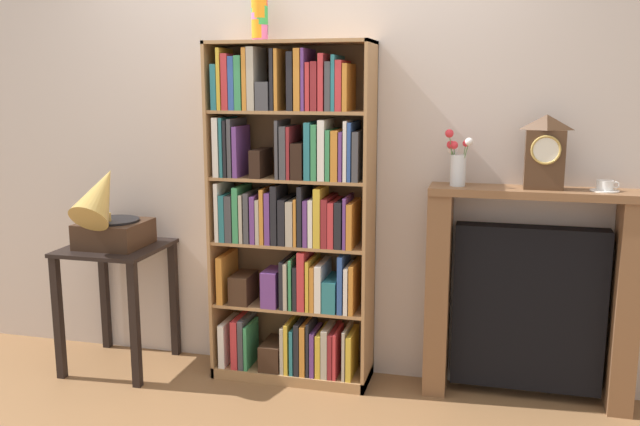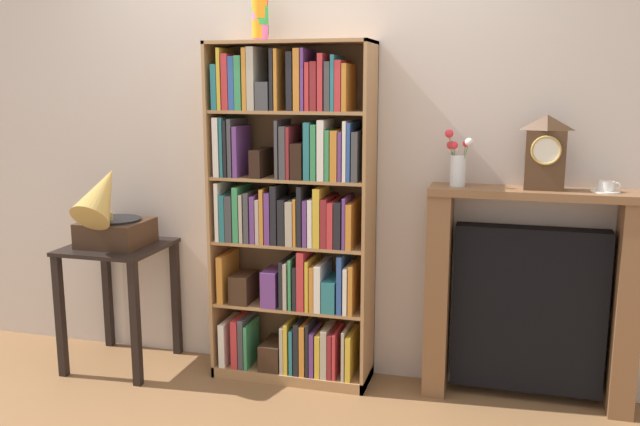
{
  "view_description": "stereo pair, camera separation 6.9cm",
  "coord_description": "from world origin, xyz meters",
  "px_view_note": "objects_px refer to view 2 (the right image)",
  "views": [
    {
      "loc": [
        1.06,
        -3.37,
        1.65
      ],
      "look_at": [
        0.16,
        0.14,
        0.96
      ],
      "focal_mm": 38.29,
      "sensor_mm": 36.0,
      "label": 1
    },
    {
      "loc": [
        1.13,
        -3.35,
        1.65
      ],
      "look_at": [
        0.16,
        0.14,
        0.96
      ],
      "focal_mm": 38.29,
      "sensor_mm": 36.0,
      "label": 2
    }
  ],
  "objects_px": {
    "bookshelf": "(291,221)",
    "side_table_left": "(119,275)",
    "gramophone": "(109,214)",
    "teacup_with_saucer": "(606,187)",
    "flower_vase": "(457,162)",
    "cup_stack": "(260,14)",
    "mantel_clock": "(545,152)",
    "fireplace_mantel": "(529,299)"
  },
  "relations": [
    {
      "from": "flower_vase",
      "to": "teacup_with_saucer",
      "type": "bearing_deg",
      "value": -0.2
    },
    {
      "from": "cup_stack",
      "to": "side_table_left",
      "type": "distance_m",
      "value": 1.7
    },
    {
      "from": "fireplace_mantel",
      "to": "cup_stack",
      "type": "bearing_deg",
      "value": -179.23
    },
    {
      "from": "side_table_left",
      "to": "fireplace_mantel",
      "type": "relative_size",
      "value": 0.65
    },
    {
      "from": "gramophone",
      "to": "flower_vase",
      "type": "height_order",
      "value": "flower_vase"
    },
    {
      "from": "bookshelf",
      "to": "side_table_left",
      "type": "distance_m",
      "value": 1.09
    },
    {
      "from": "side_table_left",
      "to": "fireplace_mantel",
      "type": "distance_m",
      "value": 2.3
    },
    {
      "from": "cup_stack",
      "to": "teacup_with_saucer",
      "type": "relative_size",
      "value": 2.08
    },
    {
      "from": "side_table_left",
      "to": "flower_vase",
      "type": "relative_size",
      "value": 2.5
    },
    {
      "from": "teacup_with_saucer",
      "to": "bookshelf",
      "type": "bearing_deg",
      "value": -178.56
    },
    {
      "from": "side_table_left",
      "to": "bookshelf",
      "type": "bearing_deg",
      "value": 5.79
    },
    {
      "from": "fireplace_mantel",
      "to": "flower_vase",
      "type": "distance_m",
      "value": 0.8
    },
    {
      "from": "bookshelf",
      "to": "gramophone",
      "type": "xyz_separation_m",
      "value": [
        -1.03,
        -0.16,
        0.02
      ]
    },
    {
      "from": "fireplace_mantel",
      "to": "bookshelf",
      "type": "bearing_deg",
      "value": -177.27
    },
    {
      "from": "bookshelf",
      "to": "cup_stack",
      "type": "xyz_separation_m",
      "value": [
        -0.18,
        0.04,
        1.11
      ]
    },
    {
      "from": "gramophone",
      "to": "teacup_with_saucer",
      "type": "xyz_separation_m",
      "value": [
        2.62,
        0.2,
        0.23
      ]
    },
    {
      "from": "bookshelf",
      "to": "teacup_with_saucer",
      "type": "height_order",
      "value": "bookshelf"
    },
    {
      "from": "bookshelf",
      "to": "side_table_left",
      "type": "bearing_deg",
      "value": -174.21
    },
    {
      "from": "cup_stack",
      "to": "teacup_with_saucer",
      "type": "distance_m",
      "value": 1.97
    },
    {
      "from": "gramophone",
      "to": "teacup_with_saucer",
      "type": "relative_size",
      "value": 3.78
    },
    {
      "from": "bookshelf",
      "to": "gramophone",
      "type": "height_order",
      "value": "bookshelf"
    },
    {
      "from": "bookshelf",
      "to": "fireplace_mantel",
      "type": "relative_size",
      "value": 1.65
    },
    {
      "from": "side_table_left",
      "to": "mantel_clock",
      "type": "relative_size",
      "value": 1.97
    },
    {
      "from": "cup_stack",
      "to": "side_table_left",
      "type": "relative_size",
      "value": 0.39
    },
    {
      "from": "cup_stack",
      "to": "mantel_clock",
      "type": "distance_m",
      "value": 1.64
    },
    {
      "from": "flower_vase",
      "to": "gramophone",
      "type": "bearing_deg",
      "value": -173.84
    },
    {
      "from": "bookshelf",
      "to": "teacup_with_saucer",
      "type": "distance_m",
      "value": 1.62
    },
    {
      "from": "gramophone",
      "to": "mantel_clock",
      "type": "relative_size",
      "value": 1.4
    },
    {
      "from": "fireplace_mantel",
      "to": "teacup_with_saucer",
      "type": "xyz_separation_m",
      "value": [
        0.33,
        -0.02,
        0.6
      ]
    },
    {
      "from": "cup_stack",
      "to": "flower_vase",
      "type": "xyz_separation_m",
      "value": [
        1.06,
        0.0,
        -0.76
      ]
    },
    {
      "from": "cup_stack",
      "to": "gramophone",
      "type": "xyz_separation_m",
      "value": [
        -0.85,
        -0.2,
        -1.09
      ]
    },
    {
      "from": "mantel_clock",
      "to": "teacup_with_saucer",
      "type": "bearing_deg",
      "value": 0.52
    },
    {
      "from": "side_table_left",
      "to": "teacup_with_saucer",
      "type": "height_order",
      "value": "teacup_with_saucer"
    },
    {
      "from": "flower_vase",
      "to": "cup_stack",
      "type": "bearing_deg",
      "value": -179.92
    },
    {
      "from": "bookshelf",
      "to": "cup_stack",
      "type": "relative_size",
      "value": 6.53
    },
    {
      "from": "fireplace_mantel",
      "to": "gramophone",
      "type": "bearing_deg",
      "value": -174.44
    },
    {
      "from": "teacup_with_saucer",
      "to": "side_table_left",
      "type": "bearing_deg",
      "value": -176.85
    },
    {
      "from": "cup_stack",
      "to": "mantel_clock",
      "type": "bearing_deg",
      "value": -0.15
    },
    {
      "from": "gramophone",
      "to": "fireplace_mantel",
      "type": "bearing_deg",
      "value": 5.56
    },
    {
      "from": "fireplace_mantel",
      "to": "mantel_clock",
      "type": "relative_size",
      "value": 3.05
    },
    {
      "from": "gramophone",
      "to": "flower_vase",
      "type": "distance_m",
      "value": 1.95
    },
    {
      "from": "bookshelf",
      "to": "side_table_left",
      "type": "relative_size",
      "value": 2.56
    }
  ]
}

